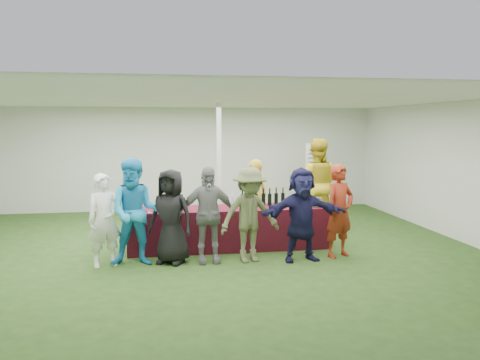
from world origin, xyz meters
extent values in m
plane|color=#284719|center=(0.00, 0.00, 0.00)|extent=(60.00, 60.00, 0.00)
plane|color=white|center=(0.00, 4.00, 1.35)|extent=(10.00, 0.00, 10.00)
plane|color=white|center=(0.00, -4.00, 1.35)|extent=(10.00, 0.00, 10.00)
plane|color=white|center=(5.00, 0.00, 1.35)|extent=(0.00, 8.00, 8.00)
plane|color=white|center=(0.00, 0.00, 2.70)|extent=(10.00, 10.00, 0.00)
cylinder|color=silver|center=(0.50, 1.20, 1.35)|extent=(0.10, 0.10, 2.70)
cube|color=maroon|center=(0.52, -0.15, 0.38)|extent=(3.60, 0.80, 0.75)
cylinder|color=black|center=(0.78, -0.06, 0.86)|extent=(0.07, 0.07, 0.22)
cylinder|color=black|center=(0.78, -0.06, 1.01)|extent=(0.03, 0.03, 0.08)
cylinder|color=maroon|center=(0.78, -0.06, 1.06)|extent=(0.03, 0.03, 0.02)
cylinder|color=black|center=(1.00, 0.02, 0.86)|extent=(0.07, 0.07, 0.22)
cylinder|color=black|center=(1.00, 0.02, 1.01)|extent=(0.03, 0.03, 0.08)
cylinder|color=maroon|center=(1.00, 0.02, 1.06)|extent=(0.03, 0.03, 0.02)
cylinder|color=black|center=(1.04, -0.04, 0.86)|extent=(0.07, 0.07, 0.22)
cylinder|color=black|center=(1.04, -0.04, 1.01)|extent=(0.03, 0.03, 0.08)
cylinder|color=maroon|center=(1.04, -0.04, 1.06)|extent=(0.03, 0.03, 0.02)
cylinder|color=black|center=(1.19, 0.01, 0.86)|extent=(0.07, 0.07, 0.22)
cylinder|color=black|center=(1.19, 0.01, 1.01)|extent=(0.03, 0.03, 0.08)
cylinder|color=maroon|center=(1.19, 0.01, 1.06)|extent=(0.03, 0.03, 0.02)
cylinder|color=black|center=(1.30, -0.05, 0.86)|extent=(0.07, 0.07, 0.22)
cylinder|color=black|center=(1.30, -0.05, 1.01)|extent=(0.03, 0.03, 0.08)
cylinder|color=maroon|center=(1.30, -0.05, 1.06)|extent=(0.03, 0.03, 0.02)
cylinder|color=black|center=(1.43, 0.01, 0.86)|extent=(0.07, 0.07, 0.22)
cylinder|color=black|center=(1.43, 0.01, 1.01)|extent=(0.03, 0.03, 0.08)
cylinder|color=maroon|center=(1.43, 0.01, 1.06)|extent=(0.03, 0.03, 0.02)
cylinder|color=black|center=(1.56, 0.01, 0.86)|extent=(0.07, 0.07, 0.22)
cylinder|color=black|center=(1.56, 0.01, 1.01)|extent=(0.03, 0.03, 0.08)
cylinder|color=maroon|center=(1.56, 0.01, 1.06)|extent=(0.03, 0.03, 0.02)
cylinder|color=silver|center=(-0.89, -0.42, 0.75)|extent=(0.06, 0.06, 0.00)
cylinder|color=silver|center=(-0.89, -0.42, 0.79)|extent=(0.01, 0.01, 0.07)
cylinder|color=silver|center=(-0.89, -0.42, 0.87)|extent=(0.06, 0.06, 0.08)
cylinder|color=#4D0812|center=(-0.89, -0.42, 0.84)|extent=(0.05, 0.05, 0.02)
cylinder|color=silver|center=(-0.57, -0.43, 0.75)|extent=(0.06, 0.06, 0.00)
cylinder|color=silver|center=(-0.57, -0.43, 0.79)|extent=(0.01, 0.01, 0.07)
cylinder|color=silver|center=(-0.57, -0.43, 0.87)|extent=(0.06, 0.06, 0.08)
cylinder|color=silver|center=(-0.26, -0.39, 0.75)|extent=(0.06, 0.06, 0.00)
cylinder|color=silver|center=(-0.26, -0.39, 0.79)|extent=(0.01, 0.01, 0.07)
cylinder|color=silver|center=(-0.26, -0.39, 0.87)|extent=(0.06, 0.06, 0.08)
cylinder|color=silver|center=(0.16, -0.40, 0.75)|extent=(0.06, 0.06, 0.00)
cylinder|color=silver|center=(0.16, -0.40, 0.79)|extent=(0.01, 0.01, 0.07)
cylinder|color=silver|center=(0.16, -0.40, 0.87)|extent=(0.06, 0.06, 0.08)
cylinder|color=#4D0812|center=(0.16, -0.40, 0.84)|extent=(0.05, 0.05, 0.02)
cylinder|color=silver|center=(0.59, -0.07, 0.85)|extent=(0.07, 0.07, 0.20)
cylinder|color=silver|center=(0.59, -0.07, 0.96)|extent=(0.03, 0.03, 0.03)
cube|color=white|center=(1.99, -0.10, 0.77)|extent=(0.25, 0.18, 0.03)
cylinder|color=slate|center=(2.09, -0.37, 0.84)|extent=(0.23, 0.23, 0.18)
cylinder|color=slate|center=(2.80, 2.42, 0.55)|extent=(0.02, 0.02, 1.10)
cylinder|color=slate|center=(3.20, 2.42, 0.55)|extent=(0.02, 0.02, 1.10)
cube|color=white|center=(3.00, 2.42, 1.45)|extent=(0.50, 0.02, 0.70)
cube|color=black|center=(3.00, 2.41, 1.65)|extent=(0.36, 0.01, 0.02)
cube|color=black|center=(3.00, 2.41, 1.55)|extent=(0.36, 0.01, 0.02)
cube|color=black|center=(3.00, 2.41, 1.45)|extent=(0.36, 0.01, 0.02)
cube|color=black|center=(3.00, 2.41, 1.35)|extent=(0.36, 0.01, 0.02)
cube|color=black|center=(3.00, 2.41, 1.25)|extent=(0.36, 0.01, 0.02)
imported|color=gold|center=(1.19, 0.87, 0.78)|extent=(0.61, 0.44, 1.55)
imported|color=gold|center=(2.60, 1.17, 0.98)|extent=(1.15, 1.02, 1.95)
imported|color=white|center=(-1.58, -0.92, 0.74)|extent=(0.64, 0.54, 1.48)
imported|color=#1E95D3|center=(-1.09, -0.94, 0.86)|extent=(0.87, 0.69, 1.72)
imported|color=black|center=(-0.54, -0.91, 0.77)|extent=(0.89, 0.78, 1.53)
imported|color=slate|center=(0.05, -0.97, 0.79)|extent=(0.94, 0.43, 1.58)
imported|color=#525834|center=(0.73, -1.05, 0.78)|extent=(1.10, 0.76, 1.56)
imported|color=#161538|center=(1.59, -1.13, 0.78)|extent=(1.46, 0.55, 1.55)
imported|color=maroon|center=(2.30, -0.99, 0.79)|extent=(0.68, 0.58, 1.58)
camera|label=1|loc=(-0.63, -8.43, 2.23)|focal=35.00mm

